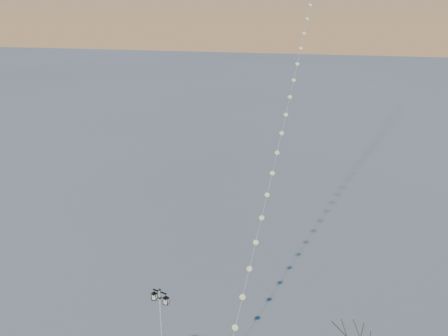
# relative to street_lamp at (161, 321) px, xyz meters

# --- Properties ---
(street_lamp) EXTENTS (1.10, 0.62, 4.46)m
(street_lamp) POSITION_rel_street_lamp_xyz_m (0.00, 0.00, 0.00)
(street_lamp) COLOR black
(street_lamp) RESTS_ON ground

